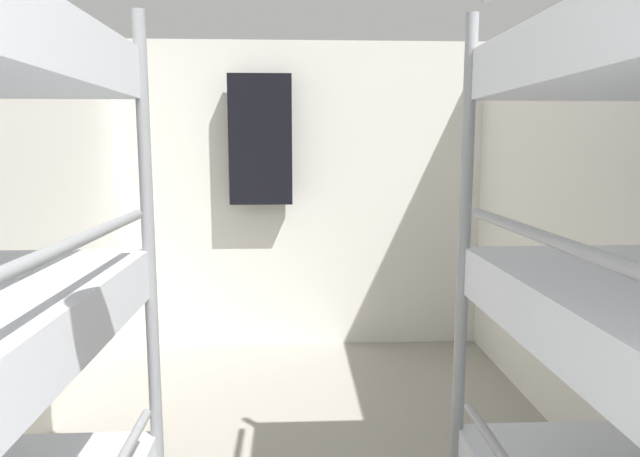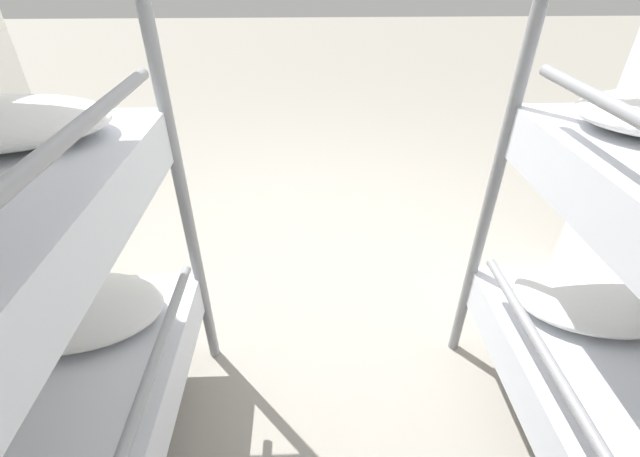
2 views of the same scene
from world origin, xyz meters
The scene contains 1 object.
ground_plane centered at (0.00, 0.00, 0.00)m, with size 20.00×20.00×0.00m, color gray.
Camera 2 is at (0.12, 1.91, 1.58)m, focal length 24.00 mm.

